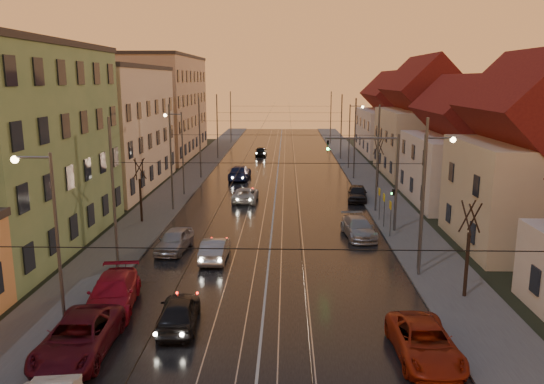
# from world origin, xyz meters

# --- Properties ---
(ground) EXTENTS (160.00, 160.00, 0.00)m
(ground) POSITION_xyz_m (0.00, 0.00, 0.00)
(ground) COLOR black
(ground) RESTS_ON ground
(road) EXTENTS (16.00, 120.00, 0.04)m
(road) POSITION_xyz_m (0.00, 40.00, 0.02)
(road) COLOR black
(road) RESTS_ON ground
(sidewalk_left) EXTENTS (4.00, 120.00, 0.15)m
(sidewalk_left) POSITION_xyz_m (-10.00, 40.00, 0.07)
(sidewalk_left) COLOR #4C4C4C
(sidewalk_left) RESTS_ON ground
(sidewalk_right) EXTENTS (4.00, 120.00, 0.15)m
(sidewalk_right) POSITION_xyz_m (10.00, 40.00, 0.07)
(sidewalk_right) COLOR #4C4C4C
(sidewalk_right) RESTS_ON ground
(tram_rail_0) EXTENTS (0.06, 120.00, 0.03)m
(tram_rail_0) POSITION_xyz_m (-2.20, 40.00, 0.06)
(tram_rail_0) COLOR gray
(tram_rail_0) RESTS_ON road
(tram_rail_1) EXTENTS (0.06, 120.00, 0.03)m
(tram_rail_1) POSITION_xyz_m (-0.77, 40.00, 0.06)
(tram_rail_1) COLOR gray
(tram_rail_1) RESTS_ON road
(tram_rail_2) EXTENTS (0.06, 120.00, 0.03)m
(tram_rail_2) POSITION_xyz_m (0.77, 40.00, 0.06)
(tram_rail_2) COLOR gray
(tram_rail_2) RESTS_ON road
(tram_rail_3) EXTENTS (0.06, 120.00, 0.03)m
(tram_rail_3) POSITION_xyz_m (2.20, 40.00, 0.06)
(tram_rail_3) COLOR gray
(tram_rail_3) RESTS_ON road
(apartment_left_1) EXTENTS (10.00, 18.00, 13.00)m
(apartment_left_1) POSITION_xyz_m (-17.50, 14.00, 6.50)
(apartment_left_1) COLOR #547B4E
(apartment_left_1) RESTS_ON ground
(apartment_left_2) EXTENTS (10.00, 20.00, 12.00)m
(apartment_left_2) POSITION_xyz_m (-17.50, 34.00, 6.00)
(apartment_left_2) COLOR beige
(apartment_left_2) RESTS_ON ground
(apartment_left_3) EXTENTS (10.00, 24.00, 14.00)m
(apartment_left_3) POSITION_xyz_m (-17.50, 58.00, 7.00)
(apartment_left_3) COLOR tan
(apartment_left_3) RESTS_ON ground
(house_right_1) EXTENTS (8.67, 10.20, 10.80)m
(house_right_1) POSITION_xyz_m (17.00, 15.00, 5.45)
(house_right_1) COLOR #C1B394
(house_right_1) RESTS_ON ground
(house_right_2) EXTENTS (9.18, 12.24, 9.20)m
(house_right_2) POSITION_xyz_m (17.00, 28.00, 4.64)
(house_right_2) COLOR beige
(house_right_2) RESTS_ON ground
(house_right_3) EXTENTS (9.18, 14.28, 11.50)m
(house_right_3) POSITION_xyz_m (17.00, 43.00, 5.80)
(house_right_3) COLOR #C1B394
(house_right_3) RESTS_ON ground
(house_right_4) EXTENTS (9.18, 16.32, 10.00)m
(house_right_4) POSITION_xyz_m (17.00, 61.00, 5.05)
(house_right_4) COLOR beige
(house_right_4) RESTS_ON ground
(catenary_pole_l_1) EXTENTS (0.16, 0.16, 9.00)m
(catenary_pole_l_1) POSITION_xyz_m (-8.60, 9.00, 4.50)
(catenary_pole_l_1) COLOR #595B60
(catenary_pole_l_1) RESTS_ON ground
(catenary_pole_r_1) EXTENTS (0.16, 0.16, 9.00)m
(catenary_pole_r_1) POSITION_xyz_m (8.60, 9.00, 4.50)
(catenary_pole_r_1) COLOR #595B60
(catenary_pole_r_1) RESTS_ON ground
(catenary_pole_l_2) EXTENTS (0.16, 0.16, 9.00)m
(catenary_pole_l_2) POSITION_xyz_m (-8.60, 24.00, 4.50)
(catenary_pole_l_2) COLOR #595B60
(catenary_pole_l_2) RESTS_ON ground
(catenary_pole_r_2) EXTENTS (0.16, 0.16, 9.00)m
(catenary_pole_r_2) POSITION_xyz_m (8.60, 24.00, 4.50)
(catenary_pole_r_2) COLOR #595B60
(catenary_pole_r_2) RESTS_ON ground
(catenary_pole_l_3) EXTENTS (0.16, 0.16, 9.00)m
(catenary_pole_l_3) POSITION_xyz_m (-8.60, 39.00, 4.50)
(catenary_pole_l_3) COLOR #595B60
(catenary_pole_l_3) RESTS_ON ground
(catenary_pole_r_3) EXTENTS (0.16, 0.16, 9.00)m
(catenary_pole_r_3) POSITION_xyz_m (8.60, 39.00, 4.50)
(catenary_pole_r_3) COLOR #595B60
(catenary_pole_r_3) RESTS_ON ground
(catenary_pole_l_4) EXTENTS (0.16, 0.16, 9.00)m
(catenary_pole_l_4) POSITION_xyz_m (-8.60, 54.00, 4.50)
(catenary_pole_l_4) COLOR #595B60
(catenary_pole_l_4) RESTS_ON ground
(catenary_pole_r_4) EXTENTS (0.16, 0.16, 9.00)m
(catenary_pole_r_4) POSITION_xyz_m (8.60, 54.00, 4.50)
(catenary_pole_r_4) COLOR #595B60
(catenary_pole_r_4) RESTS_ON ground
(catenary_pole_l_5) EXTENTS (0.16, 0.16, 9.00)m
(catenary_pole_l_5) POSITION_xyz_m (-8.60, 72.00, 4.50)
(catenary_pole_l_5) COLOR #595B60
(catenary_pole_l_5) RESTS_ON ground
(catenary_pole_r_5) EXTENTS (0.16, 0.16, 9.00)m
(catenary_pole_r_5) POSITION_xyz_m (8.60, 72.00, 4.50)
(catenary_pole_r_5) COLOR #595B60
(catenary_pole_r_5) RESTS_ON ground
(street_lamp_0) EXTENTS (1.75, 0.32, 8.00)m
(street_lamp_0) POSITION_xyz_m (-9.10, 2.00, 4.89)
(street_lamp_0) COLOR #595B60
(street_lamp_0) RESTS_ON ground
(street_lamp_1) EXTENTS (1.75, 0.32, 8.00)m
(street_lamp_1) POSITION_xyz_m (9.10, 10.00, 4.89)
(street_lamp_1) COLOR #595B60
(street_lamp_1) RESTS_ON ground
(street_lamp_2) EXTENTS (1.75, 0.32, 8.00)m
(street_lamp_2) POSITION_xyz_m (-9.10, 30.00, 4.89)
(street_lamp_2) COLOR #595B60
(street_lamp_2) RESTS_ON ground
(street_lamp_3) EXTENTS (1.75, 0.32, 8.00)m
(street_lamp_3) POSITION_xyz_m (9.10, 46.00, 4.89)
(street_lamp_3) COLOR #595B60
(street_lamp_3) RESTS_ON ground
(traffic_light_mast) EXTENTS (5.30, 0.32, 7.20)m
(traffic_light_mast) POSITION_xyz_m (7.99, 18.00, 4.60)
(traffic_light_mast) COLOR #595B60
(traffic_light_mast) RESTS_ON ground
(bare_tree_0) EXTENTS (1.09, 1.09, 5.11)m
(bare_tree_0) POSITION_xyz_m (-10.20, 20.00, 2.49)
(bare_tree_0) COLOR black
(bare_tree_0) RESTS_ON ground
(bare_tree_1) EXTENTS (1.09, 1.09, 5.11)m
(bare_tree_1) POSITION_xyz_m (10.20, 6.00, 2.49)
(bare_tree_1) COLOR black
(bare_tree_1) RESTS_ON ground
(bare_tree_2) EXTENTS (1.09, 1.09, 5.11)m
(bare_tree_2) POSITION_xyz_m (10.40, 34.00, 2.49)
(bare_tree_2) COLOR black
(bare_tree_2) RESTS_ON ground
(driving_car_0) EXTENTS (2.04, 4.39, 1.46)m
(driving_car_0) POSITION_xyz_m (-3.77, 2.46, 0.73)
(driving_car_0) COLOR black
(driving_car_0) RESTS_ON ground
(driving_car_1) EXTENTS (1.53, 4.26, 1.40)m
(driving_car_1) POSITION_xyz_m (-3.34, 11.60, 0.70)
(driving_car_1) COLOR #9A9B9F
(driving_car_1) RESTS_ON ground
(driving_car_2) EXTENTS (2.27, 4.70, 1.29)m
(driving_car_2) POSITION_xyz_m (-2.68, 27.72, 0.65)
(driving_car_2) COLOR #B5B5B5
(driving_car_2) RESTS_ON ground
(driving_car_3) EXTENTS (2.34, 5.50, 1.58)m
(driving_car_3) POSITION_xyz_m (-4.18, 38.62, 0.79)
(driving_car_3) COLOR #161E44
(driving_car_3) RESTS_ON ground
(driving_car_4) EXTENTS (1.70, 4.11, 1.39)m
(driving_car_4) POSITION_xyz_m (-2.68, 57.25, 0.70)
(driving_car_4) COLOR black
(driving_car_4) RESTS_ON ground
(parked_left_1) EXTENTS (2.68, 5.58, 1.53)m
(parked_left_1) POSITION_xyz_m (-7.32, -0.17, 0.77)
(parked_left_1) COLOR #530E1A
(parked_left_1) RESTS_ON ground
(parked_left_2) EXTENTS (2.86, 5.61, 1.56)m
(parked_left_2) POSITION_xyz_m (-7.37, 4.35, 0.78)
(parked_left_2) COLOR #A61024
(parked_left_2) RESTS_ON ground
(parked_left_3) EXTENTS (2.18, 4.42, 1.45)m
(parked_left_3) POSITION_xyz_m (-6.20, 13.25, 0.73)
(parked_left_3) COLOR #A9A9AF
(parked_left_3) RESTS_ON ground
(parked_right_0) EXTENTS (2.45, 5.08, 1.39)m
(parked_right_0) POSITION_xyz_m (6.62, -0.06, 0.70)
(parked_right_0) COLOR #9F260F
(parked_right_0) RESTS_ON ground
(parked_right_1) EXTENTS (2.38, 4.90, 1.37)m
(parked_right_1) POSITION_xyz_m (6.20, 16.73, 0.69)
(parked_right_1) COLOR #A1A1A7
(parked_right_1) RESTS_ON ground
(parked_right_2) EXTENTS (2.20, 4.44, 1.45)m
(parked_right_2) POSITION_xyz_m (7.60, 28.20, 0.73)
(parked_right_2) COLOR black
(parked_right_2) RESTS_ON ground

